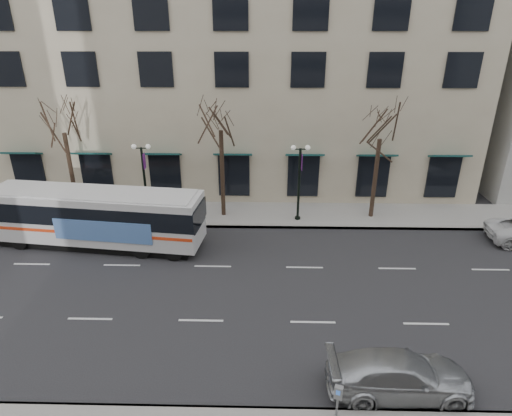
{
  "coord_description": "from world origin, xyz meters",
  "views": [
    {
      "loc": [
        2.82,
        -17.7,
        12.3
      ],
      "look_at": [
        2.39,
        1.17,
        4.0
      ],
      "focal_mm": 30.0,
      "sensor_mm": 36.0,
      "label": 1
    }
  ],
  "objects_px": {
    "lamp_post_left": "(145,178)",
    "city_bus": "(97,216)",
    "tree_far_mid": "(220,115)",
    "tree_far_right": "(382,124)",
    "lamp_post_right": "(299,179)",
    "pay_station": "(338,395)",
    "tree_far_left": "(61,118)",
    "silver_car": "(400,375)"
  },
  "relations": [
    {
      "from": "lamp_post_left",
      "to": "city_bus",
      "type": "distance_m",
      "value": 4.18
    },
    {
      "from": "tree_far_mid",
      "to": "tree_far_right",
      "type": "xyz_separation_m",
      "value": [
        10.0,
        -0.0,
        -0.48
      ]
    },
    {
      "from": "tree_far_mid",
      "to": "tree_far_right",
      "type": "height_order",
      "value": "tree_far_mid"
    },
    {
      "from": "lamp_post_right",
      "to": "city_bus",
      "type": "distance_m",
      "value": 12.52
    },
    {
      "from": "pay_station",
      "to": "tree_far_right",
      "type": "bearing_deg",
      "value": 93.97
    },
    {
      "from": "city_bus",
      "to": "lamp_post_right",
      "type": "bearing_deg",
      "value": 23.23
    },
    {
      "from": "lamp_post_left",
      "to": "pay_station",
      "type": "xyz_separation_m",
      "value": [
        10.27,
        -15.5,
        -1.88
      ]
    },
    {
      "from": "tree_far_left",
      "to": "lamp_post_left",
      "type": "xyz_separation_m",
      "value": [
        5.01,
        -0.6,
        -3.75
      ]
    },
    {
      "from": "lamp_post_left",
      "to": "lamp_post_right",
      "type": "relative_size",
      "value": 1.0
    },
    {
      "from": "tree_far_mid",
      "to": "pay_station",
      "type": "bearing_deg",
      "value": -71.86
    },
    {
      "from": "tree_far_right",
      "to": "pay_station",
      "type": "relative_size",
      "value": 6.38
    },
    {
      "from": "tree_far_left",
      "to": "tree_far_right",
      "type": "relative_size",
      "value": 1.03
    },
    {
      "from": "tree_far_mid",
      "to": "city_bus",
      "type": "relative_size",
      "value": 0.67
    },
    {
      "from": "lamp_post_left",
      "to": "pay_station",
      "type": "distance_m",
      "value": 18.69
    },
    {
      "from": "tree_far_right",
      "to": "silver_car",
      "type": "distance_m",
      "value": 16.08
    },
    {
      "from": "silver_car",
      "to": "pay_station",
      "type": "height_order",
      "value": "silver_car"
    },
    {
      "from": "tree_far_mid",
      "to": "tree_far_right",
      "type": "distance_m",
      "value": 10.01
    },
    {
      "from": "city_bus",
      "to": "tree_far_left",
      "type": "bearing_deg",
      "value": 133.22
    },
    {
      "from": "tree_far_right",
      "to": "lamp_post_left",
      "type": "bearing_deg",
      "value": -177.71
    },
    {
      "from": "tree_far_left",
      "to": "pay_station",
      "type": "distance_m",
      "value": 22.9
    },
    {
      "from": "tree_far_right",
      "to": "lamp_post_right",
      "type": "relative_size",
      "value": 1.55
    },
    {
      "from": "tree_far_right",
      "to": "silver_car",
      "type": "height_order",
      "value": "tree_far_right"
    },
    {
      "from": "tree_far_right",
      "to": "silver_car",
      "type": "xyz_separation_m",
      "value": [
        -2.33,
        -14.87,
        -5.67
      ]
    },
    {
      "from": "tree_far_left",
      "to": "city_bus",
      "type": "height_order",
      "value": "tree_far_left"
    },
    {
      "from": "tree_far_mid",
      "to": "silver_car",
      "type": "relative_size",
      "value": 1.64
    },
    {
      "from": "tree_far_right",
      "to": "city_bus",
      "type": "xyz_separation_m",
      "value": [
        -16.95,
        -4.13,
        -4.57
      ]
    },
    {
      "from": "tree_far_right",
      "to": "lamp_post_right",
      "type": "xyz_separation_m",
      "value": [
        -4.99,
        -0.6,
        -3.48
      ]
    },
    {
      "from": "tree_far_left",
      "to": "lamp_post_right",
      "type": "height_order",
      "value": "tree_far_left"
    },
    {
      "from": "tree_far_left",
      "to": "lamp_post_left",
      "type": "bearing_deg",
      "value": -6.83
    },
    {
      "from": "city_bus",
      "to": "lamp_post_left",
      "type": "bearing_deg",
      "value": 67.75
    },
    {
      "from": "tree_far_right",
      "to": "lamp_post_left",
      "type": "relative_size",
      "value": 1.55
    },
    {
      "from": "lamp_post_left",
      "to": "lamp_post_right",
      "type": "distance_m",
      "value": 10.0
    },
    {
      "from": "tree_far_mid",
      "to": "silver_car",
      "type": "xyz_separation_m",
      "value": [
        7.67,
        -14.87,
        -6.15
      ]
    },
    {
      "from": "tree_far_mid",
      "to": "lamp_post_right",
      "type": "distance_m",
      "value": 6.41
    },
    {
      "from": "pay_station",
      "to": "tree_far_left",
      "type": "bearing_deg",
      "value": 153.82
    },
    {
      "from": "tree_far_left",
      "to": "lamp_post_left",
      "type": "height_order",
      "value": "tree_far_left"
    },
    {
      "from": "tree_far_mid",
      "to": "silver_car",
      "type": "distance_m",
      "value": 17.83
    },
    {
      "from": "silver_car",
      "to": "lamp_post_right",
      "type": "bearing_deg",
      "value": 9.56
    },
    {
      "from": "tree_far_right",
      "to": "city_bus",
      "type": "distance_m",
      "value": 18.04
    },
    {
      "from": "tree_far_right",
      "to": "lamp_post_right",
      "type": "distance_m",
      "value": 6.11
    },
    {
      "from": "lamp_post_left",
      "to": "tree_far_right",
      "type": "bearing_deg",
      "value": 2.29
    },
    {
      "from": "lamp_post_right",
      "to": "city_bus",
      "type": "xyz_separation_m",
      "value": [
        -11.96,
        -3.53,
        -1.09
      ]
    }
  ]
}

